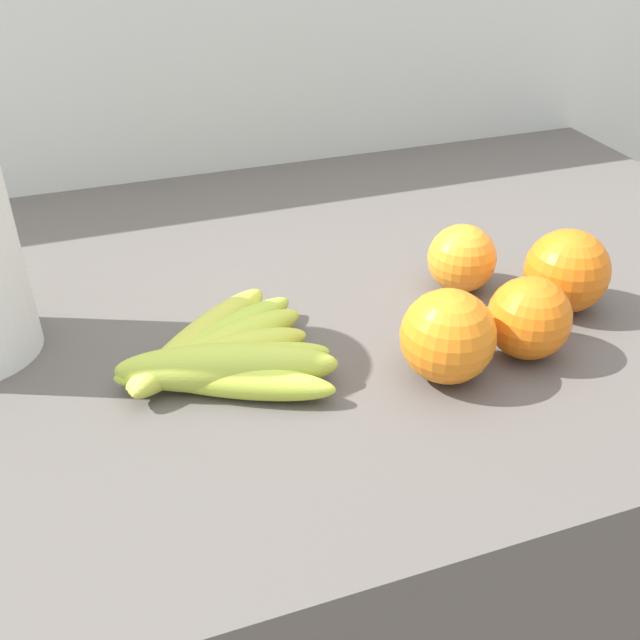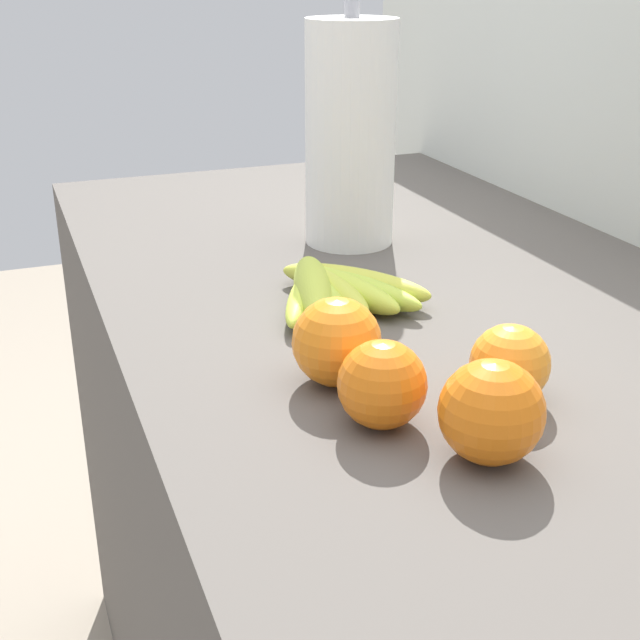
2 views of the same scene
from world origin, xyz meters
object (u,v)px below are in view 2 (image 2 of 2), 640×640
(banana_bunch, at_px, (331,288))
(orange_back_right, at_px, (510,364))
(orange_far_right, at_px, (491,412))
(orange_front, at_px, (382,384))
(orange_center, at_px, (337,342))
(paper_towel_roll, at_px, (350,135))

(banana_bunch, bearing_deg, orange_back_right, 13.04)
(banana_bunch, distance_m, orange_back_right, 0.28)
(orange_far_right, relative_size, orange_front, 1.10)
(banana_bunch, distance_m, orange_far_right, 0.35)
(orange_back_right, height_order, orange_front, orange_front)
(banana_bunch, height_order, orange_center, orange_center)
(orange_back_right, relative_size, orange_front, 0.94)
(orange_back_right, bearing_deg, banana_bunch, -166.96)
(orange_far_right, height_order, orange_back_right, orange_far_right)
(orange_back_right, distance_m, orange_front, 0.12)
(orange_center, distance_m, paper_towel_roll, 0.45)
(orange_back_right, xyz_separation_m, paper_towel_roll, (-0.48, 0.05, 0.11))
(orange_far_right, bearing_deg, banana_bunch, 179.24)
(orange_far_right, distance_m, orange_center, 0.18)
(orange_far_right, xyz_separation_m, paper_towel_roll, (-0.56, 0.11, 0.11))
(orange_back_right, height_order, paper_towel_roll, paper_towel_roll)
(banana_bunch, distance_m, orange_center, 0.20)
(banana_bunch, bearing_deg, orange_center, -19.98)
(banana_bunch, xyz_separation_m, orange_front, (0.27, -0.06, 0.02))
(orange_center, bearing_deg, orange_back_right, 56.89)
(orange_far_right, relative_size, paper_towel_roll, 0.26)
(banana_bunch, bearing_deg, orange_front, -12.68)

